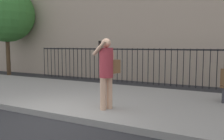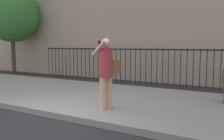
# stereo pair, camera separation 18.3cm
# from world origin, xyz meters

# --- Properties ---
(ground_plane) EXTENTS (60.00, 60.00, 0.00)m
(ground_plane) POSITION_xyz_m (0.00, 0.00, 0.00)
(ground_plane) COLOR #28282B
(sidewalk) EXTENTS (28.00, 4.40, 0.15)m
(sidewalk) POSITION_xyz_m (0.00, 2.20, 0.07)
(sidewalk) COLOR gray
(sidewalk) RESTS_ON ground
(iron_fence) EXTENTS (12.03, 0.04, 1.60)m
(iron_fence) POSITION_xyz_m (0.00, 5.90, 1.02)
(iron_fence) COLOR black
(iron_fence) RESTS_ON ground
(pedestrian_on_phone) EXTENTS (0.55, 0.72, 1.75)m
(pedestrian_on_phone) POSITION_xyz_m (0.83, 0.91, 1.17)
(pedestrian_on_phone) COLOR tan
(pedestrian_on_phone) RESTS_ON sidewalk
(street_tree_near) EXTENTS (3.18, 3.18, 5.10)m
(street_tree_near) POSITION_xyz_m (-8.24, 5.31, 3.50)
(street_tree_near) COLOR #4C3823
(street_tree_near) RESTS_ON ground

